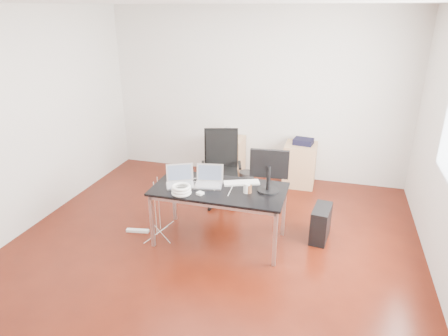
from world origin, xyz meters
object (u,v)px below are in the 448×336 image
(desk, at_px, (219,192))
(pc_tower, at_px, (321,223))
(filing_cabinet_left, at_px, (228,157))
(filing_cabinet_right, at_px, (300,165))
(office_chair, at_px, (221,164))

(desk, bearing_deg, pc_tower, 17.70)
(filing_cabinet_left, xyz_separation_m, filing_cabinet_right, (1.22, 0.00, 0.00))
(desk, distance_m, pc_tower, 1.36)
(office_chair, bearing_deg, filing_cabinet_right, 25.56)
(desk, xyz_separation_m, filing_cabinet_right, (0.78, 2.03, -0.33))
(office_chair, relative_size, filing_cabinet_left, 1.54)
(office_chair, relative_size, filing_cabinet_right, 1.54)
(filing_cabinet_right, bearing_deg, office_chair, -138.28)
(office_chair, distance_m, filing_cabinet_left, 1.00)
(office_chair, xyz_separation_m, filing_cabinet_left, (-0.15, 0.95, -0.26))
(filing_cabinet_right, bearing_deg, desk, -110.92)
(pc_tower, bearing_deg, desk, -155.51)
(office_chair, height_order, filing_cabinet_right, office_chair)
(desk, bearing_deg, filing_cabinet_left, 102.34)
(office_chair, bearing_deg, filing_cabinet_left, 82.84)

